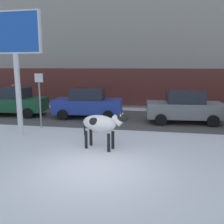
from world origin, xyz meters
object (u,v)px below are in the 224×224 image
at_px(cow_holstein, 100,124).
at_px(pedestrian_near_billboard, 14,95).
at_px(billboard, 15,40).
at_px(car_grey_sedan, 184,107).
at_px(car_darkgreen_sedan, 13,101).
at_px(car_blue_sedan, 88,103).
at_px(street_sign, 40,96).

xyz_separation_m(cow_holstein, pedestrian_near_billboard, (-9.35, 9.18, -0.12)).
distance_m(billboard, car_grey_sedan, 9.43).
relative_size(billboard, pedestrian_near_billboard, 3.21).
relative_size(car_darkgreen_sedan, car_blue_sedan, 1.00).
xyz_separation_m(car_grey_sedan, pedestrian_near_billboard, (-13.01, 3.87, -0.03)).
height_order(car_blue_sedan, street_sign, street_sign).
bearing_deg(billboard, car_grey_sedan, 27.42).
bearing_deg(billboard, car_blue_sedan, 65.19).
relative_size(cow_holstein, pedestrian_near_billboard, 1.12).
distance_m(cow_holstein, billboard, 5.46).
relative_size(cow_holstein, street_sign, 0.69).
bearing_deg(car_grey_sedan, car_darkgreen_sedan, 178.66).
bearing_deg(car_blue_sedan, cow_holstein, -69.60).
xyz_separation_m(billboard, street_sign, (0.29, 1.52, -2.64)).
bearing_deg(street_sign, car_blue_sedan, 58.78).
height_order(car_darkgreen_sedan, car_grey_sedan, same).
xyz_separation_m(cow_holstein, billboard, (-4.15, 1.27, 3.31)).
bearing_deg(car_grey_sedan, cow_holstein, -124.53).
bearing_deg(billboard, street_sign, 79.32).
height_order(cow_holstein, car_darkgreen_sedan, car_darkgreen_sedan).
bearing_deg(pedestrian_near_billboard, car_darkgreen_sedan, -58.55).
bearing_deg(car_darkgreen_sedan, pedestrian_near_billboard, 121.45).
distance_m(car_darkgreen_sedan, pedestrian_near_billboard, 4.24).
bearing_deg(cow_holstein, car_grey_sedan, 55.47).
distance_m(cow_holstein, street_sign, 4.81).
bearing_deg(cow_holstein, billboard, 163.02).
relative_size(car_darkgreen_sedan, street_sign, 1.53).
relative_size(cow_holstein, car_darkgreen_sedan, 0.45).
distance_m(car_darkgreen_sedan, car_blue_sedan, 5.03).
height_order(billboard, street_sign, billboard).
distance_m(billboard, car_blue_sedan, 5.93).
bearing_deg(car_blue_sedan, pedestrian_near_billboard, 154.13).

